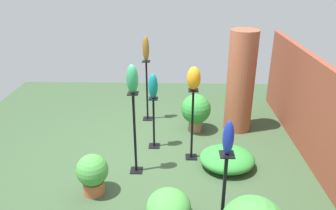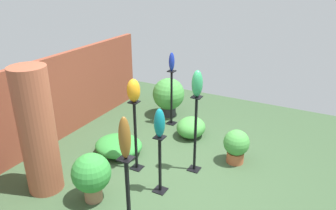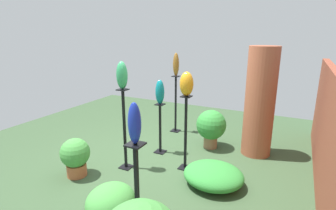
# 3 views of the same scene
# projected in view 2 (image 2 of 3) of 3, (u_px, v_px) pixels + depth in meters

# --- Properties ---
(ground_plane) EXTENTS (8.00, 8.00, 0.00)m
(ground_plane) POSITION_uv_depth(u_px,v_px,m) (172.00, 175.00, 5.63)
(ground_plane) COLOR #385133
(brick_wall_back) EXTENTS (5.60, 0.12, 1.73)m
(brick_wall_back) POSITION_uv_depth(u_px,v_px,m) (51.00, 101.00, 6.45)
(brick_wall_back) COLOR brown
(brick_wall_back) RESTS_ON ground
(brick_pillar) EXTENTS (0.54, 0.54, 2.04)m
(brick_pillar) POSITION_uv_depth(u_px,v_px,m) (38.00, 132.00, 4.92)
(brick_pillar) COLOR #9E5138
(brick_pillar) RESTS_ON ground
(pedestal_cobalt) EXTENTS (0.20, 0.20, 1.25)m
(pedestal_cobalt) POSITION_uv_depth(u_px,v_px,m) (172.00, 100.00, 7.27)
(pedestal_cobalt) COLOR black
(pedestal_cobalt) RESTS_ON ground
(pedestal_amber) EXTENTS (0.20, 0.20, 1.28)m
(pedestal_amber) POSITION_uv_depth(u_px,v_px,m) (136.00, 139.00, 5.60)
(pedestal_amber) COLOR black
(pedestal_amber) RESTS_ON ground
(pedestal_teal) EXTENTS (0.20, 0.20, 0.97)m
(pedestal_teal) POSITION_uv_depth(u_px,v_px,m) (160.00, 167.00, 5.07)
(pedestal_teal) COLOR black
(pedestal_teal) RESTS_ON ground
(pedestal_bronze) EXTENTS (0.20, 0.20, 1.32)m
(pedestal_bronze) POSITION_uv_depth(u_px,v_px,m) (129.00, 208.00, 3.96)
(pedestal_bronze) COLOR black
(pedestal_bronze) RESTS_ON ground
(pedestal_jade) EXTENTS (0.20, 0.20, 1.38)m
(pedestal_jade) POSITION_uv_depth(u_px,v_px,m) (195.00, 138.00, 5.54)
(pedestal_jade) COLOR black
(pedestal_jade) RESTS_ON ground
(art_vase_cobalt) EXTENTS (0.13, 0.12, 0.40)m
(art_vase_cobalt) POSITION_uv_depth(u_px,v_px,m) (172.00, 62.00, 6.93)
(art_vase_cobalt) COLOR #192D9E
(art_vase_cobalt) RESTS_ON pedestal_cobalt
(art_vase_amber) EXTENTS (0.21, 0.22, 0.39)m
(art_vase_amber) POSITION_uv_depth(u_px,v_px,m) (134.00, 90.00, 5.26)
(art_vase_amber) COLOR orange
(art_vase_amber) RESTS_ON pedestal_amber
(art_vase_teal) EXTENTS (0.17, 0.17, 0.46)m
(art_vase_teal) POSITION_uv_depth(u_px,v_px,m) (159.00, 123.00, 4.77)
(art_vase_teal) COLOR #0F727A
(art_vase_teal) RESTS_ON pedestal_teal
(art_vase_bronze) EXTENTS (0.14, 0.14, 0.51)m
(art_vase_bronze) POSITION_uv_depth(u_px,v_px,m) (125.00, 138.00, 3.58)
(art_vase_bronze) COLOR brown
(art_vase_bronze) RESTS_ON pedestal_bronze
(art_vase_jade) EXTENTS (0.18, 0.18, 0.44)m
(art_vase_jade) POSITION_uv_depth(u_px,v_px,m) (197.00, 84.00, 5.17)
(art_vase_jade) COLOR #2D9356
(art_vase_jade) RESTS_ON pedestal_jade
(potted_plant_front_left) EXTENTS (0.60, 0.60, 0.78)m
(potted_plant_front_left) POSITION_uv_depth(u_px,v_px,m) (91.00, 174.00, 4.87)
(potted_plant_front_left) COLOR #936B4C
(potted_plant_front_left) RESTS_ON ground
(potted_plant_mid_left) EXTENTS (0.47, 0.47, 0.64)m
(potted_plant_mid_left) POSITION_uv_depth(u_px,v_px,m) (236.00, 145.00, 5.88)
(potted_plant_mid_left) COLOR #B25B38
(potted_plant_mid_left) RESTS_ON ground
(potted_plant_near_pillar) EXTENTS (0.75, 0.75, 0.92)m
(potted_plant_near_pillar) POSITION_uv_depth(u_px,v_px,m) (169.00, 95.00, 7.73)
(potted_plant_near_pillar) COLOR #2D2D33
(potted_plant_near_pillar) RESTS_ON ground
(foliage_bed_east) EXTENTS (0.83, 0.92, 0.32)m
(foliage_bed_east) POSITION_uv_depth(u_px,v_px,m) (119.00, 146.00, 6.24)
(foliage_bed_east) COLOR #338C38
(foliage_bed_east) RESTS_ON ground
(foliage_bed_west) EXTENTS (0.66, 0.60, 0.41)m
(foliage_bed_west) POSITION_uv_depth(u_px,v_px,m) (191.00, 127.00, 6.85)
(foliage_bed_west) COLOR #479942
(foliage_bed_west) RESTS_ON ground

